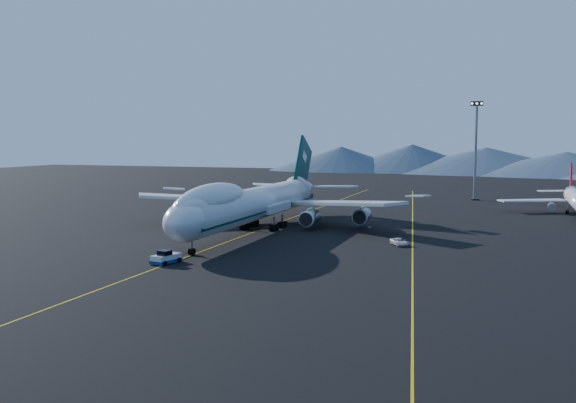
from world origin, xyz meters
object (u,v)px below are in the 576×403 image
(pushback_tug, at_px, (166,259))
(floodlight_mast, at_px, (476,150))
(boeing_747, at_px, (254,203))
(service_van, at_px, (399,242))

(pushback_tug, relative_size, floodlight_mast, 0.17)
(boeing_747, bearing_deg, service_van, -12.07)
(pushback_tug, xyz_separation_m, floodlight_mast, (38.76, 116.30, 14.28))
(pushback_tug, distance_m, floodlight_mast, 123.42)
(pushback_tug, xyz_separation_m, service_van, (30.57, 27.35, -0.03))
(floodlight_mast, bearing_deg, boeing_747, -114.84)
(service_van, xyz_separation_m, floodlight_mast, (8.20, 88.95, 14.31))
(boeing_747, height_order, service_van, boeing_747)
(pushback_tug, bearing_deg, service_van, 53.93)
(service_van, distance_m, floodlight_mast, 90.46)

